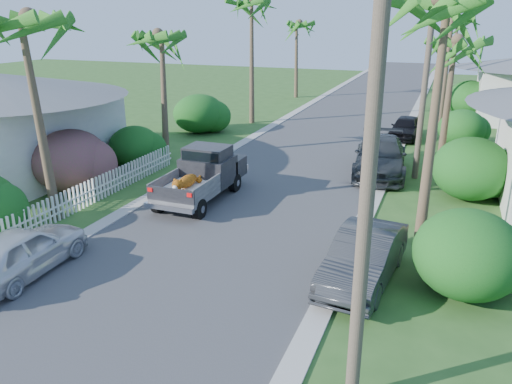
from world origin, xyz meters
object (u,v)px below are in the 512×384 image
at_px(parked_car_rn, 364,258).
at_px(palm_r_d, 458,19).
at_px(parked_car_rm, 380,156).
at_px(utility_pole_c, 439,53).
at_px(parked_car_rf, 406,128).
at_px(pickup_truck, 205,173).
at_px(utility_pole_a, 369,172).
at_px(palm_r_b, 455,41).
at_px(utility_pole_d, 445,43).
at_px(palm_l_d, 297,23).
at_px(utility_pole_b, 426,76).
at_px(parked_car_ln, 21,252).
at_px(palm_l_b, 160,35).
at_px(palm_l_c, 252,1).
at_px(palm_l_a, 24,18).
at_px(palm_r_a, 448,0).

xyz_separation_m(parked_car_rn, palm_r_d, (1.50, 37.34, 6.01)).
bearing_deg(parked_car_rm, utility_pole_c, 77.52).
distance_m(parked_car_rm, parked_car_rf, 7.82).
height_order(pickup_truck, utility_pole_a, utility_pole_a).
xyz_separation_m(pickup_truck, palm_r_d, (8.70, 32.72, 5.73)).
relative_size(palm_r_b, utility_pole_a, 0.80).
xyz_separation_m(parked_car_rn, parked_car_rm, (-1.03, 10.47, 0.10)).
bearing_deg(parked_car_rm, parked_car_rf, 80.62).
bearing_deg(utility_pole_c, parked_car_rm, -96.25).
bearing_deg(parked_car_rn, pickup_truck, 153.17).
height_order(parked_car_rm, utility_pole_a, utility_pole_a).
xyz_separation_m(utility_pole_a, utility_pole_d, (0.00, 45.00, 0.00)).
height_order(parked_car_rf, palm_l_d, palm_l_d).
height_order(utility_pole_a, utility_pole_b, same).
relative_size(parked_car_ln, palm_l_b, 0.57).
xyz_separation_m(pickup_truck, palm_l_c, (-3.80, 14.72, 6.90)).
height_order(utility_pole_a, utility_pole_d, same).
xyz_separation_m(parked_car_rm, palm_l_a, (-10.17, -10.13, 6.11)).
xyz_separation_m(palm_l_a, palm_r_d, (12.70, 37.00, -0.20)).
bearing_deg(palm_r_a, palm_r_b, 88.09).
relative_size(palm_r_d, utility_pole_d, 0.89).
height_order(palm_r_a, palm_r_d, palm_r_a).
xyz_separation_m(palm_r_b, palm_r_d, (-0.10, 25.00, 0.79)).
bearing_deg(utility_pole_a, palm_r_a, 85.00).
xyz_separation_m(palm_l_a, palm_l_d, (-0.30, 31.00, -0.49)).
xyz_separation_m(parked_car_rf, palm_r_b, (2.20, -5.93, 5.29)).
bearing_deg(palm_l_b, parked_car_rn, -38.37).
xyz_separation_m(palm_l_b, utility_pole_d, (12.40, 31.00, -1.55)).
distance_m(parked_car_ln, utility_pole_a, 10.55).
xyz_separation_m(parked_car_rn, utility_pole_c, (0.60, 25.34, 3.87)).
bearing_deg(palm_l_a, palm_r_d, 71.06).
bearing_deg(parked_car_rn, palm_r_d, 93.59).
distance_m(utility_pole_c, utility_pole_d, 15.00).
bearing_deg(parked_car_rn, palm_r_a, 74.63).
height_order(palm_r_a, utility_pole_a, utility_pole_a).
distance_m(pickup_truck, parked_car_ln, 7.99).
height_order(pickup_truck, utility_pole_c, utility_pole_c).
relative_size(parked_car_rf, palm_l_c, 0.42).
xyz_separation_m(palm_l_b, utility_pole_b, (12.40, 1.00, -1.55)).
height_order(pickup_truck, parked_car_rm, pickup_truck).
height_order(palm_l_b, utility_pole_b, utility_pole_b).
bearing_deg(palm_l_a, palm_l_d, 90.55).
bearing_deg(palm_l_c, parked_car_rf, -5.85).
relative_size(pickup_truck, palm_r_a, 0.59).
xyz_separation_m(palm_l_b, palm_l_c, (0.80, 10.00, 1.77)).
xyz_separation_m(parked_car_ln, utility_pole_a, (9.69, -1.53, 3.89)).
xyz_separation_m(pickup_truck, palm_l_d, (-4.30, 26.72, 5.43)).
distance_m(palm_l_a, utility_pole_b, 15.64).
distance_m(parked_car_rm, palm_l_d, 24.02).
xyz_separation_m(parked_car_rn, palm_r_a, (1.30, 3.34, 6.70)).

